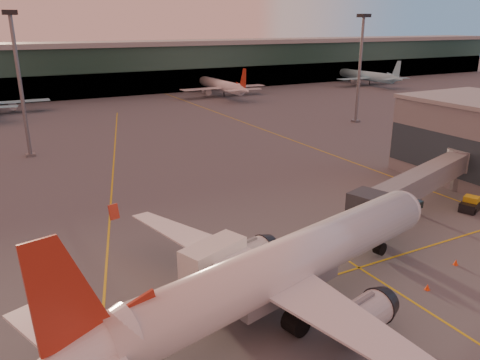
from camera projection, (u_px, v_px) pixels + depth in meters
name	position (u px, v px, depth m)	size (l,w,h in m)	color
ground	(354.00, 306.00, 40.70)	(600.00, 600.00, 0.00)	#4C4F54
taxi_markings	(130.00, 178.00, 74.55)	(100.12, 173.00, 0.01)	gold
terminal	(69.00, 70.00, 156.30)	(400.00, 20.00, 17.60)	#19382D
mast_west_near	(19.00, 75.00, 82.09)	(2.40, 2.40, 25.60)	slate
mast_east_near	(360.00, 61.00, 112.49)	(2.40, 2.40, 25.60)	slate
distant_aircraft_row	(8.00, 112.00, 129.77)	(290.00, 34.00, 13.00)	#8BD6EA
main_airplane	(280.00, 269.00, 38.60)	(41.73, 37.97, 12.72)	white
jet_bridge	(427.00, 180.00, 60.04)	(29.35, 11.65, 6.16)	slate
catering_truck	(214.00, 264.00, 42.22)	(6.71, 4.62, 4.79)	#A02D16
pushback_tug	(471.00, 205.00, 61.48)	(4.18, 3.16, 1.92)	black
cone_nose	(456.00, 262.00, 47.61)	(0.48, 0.48, 0.61)	#FF420D
cone_wing_left	(194.00, 230.00, 55.19)	(0.42, 0.42, 0.54)	#FF420D
cone_fwd	(427.00, 287.00, 43.12)	(0.48, 0.48, 0.61)	#FF420D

